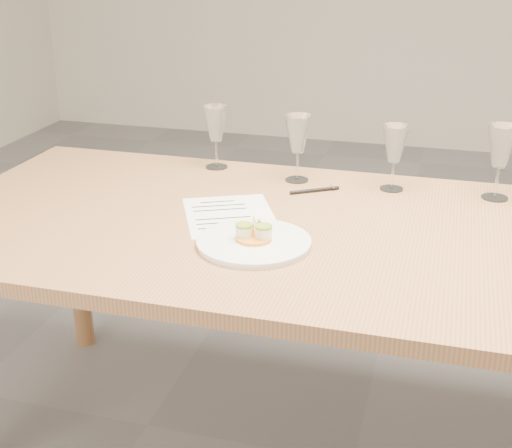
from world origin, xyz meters
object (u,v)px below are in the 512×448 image
(dining_table, at_px, (367,257))
(wine_glass_2, at_px, (395,145))
(dinner_plate, at_px, (254,241))
(wine_glass_3, at_px, (501,148))
(recipe_sheet, at_px, (230,215))
(wine_glass_1, at_px, (298,135))
(wine_glass_0, at_px, (216,125))
(ballpoint_pen, at_px, (315,190))

(dining_table, height_order, wine_glass_2, wine_glass_2)
(dinner_plate, xyz_separation_m, wine_glass_2, (0.29, 0.51, 0.13))
(dining_table, distance_m, wine_glass_3, 0.53)
(dining_table, relative_size, recipe_sheet, 6.41)
(dinner_plate, bearing_deg, dining_table, 30.53)
(wine_glass_1, height_order, wine_glass_2, wine_glass_1)
(dinner_plate, bearing_deg, recipe_sheet, 124.10)
(dining_table, height_order, recipe_sheet, recipe_sheet)
(recipe_sheet, xyz_separation_m, wine_glass_1, (0.11, 0.34, 0.14))
(dining_table, bearing_deg, recipe_sheet, 176.76)
(wine_glass_3, bearing_deg, wine_glass_2, -179.25)
(dining_table, distance_m, wine_glass_0, 0.73)
(recipe_sheet, xyz_separation_m, wine_glass_2, (0.41, 0.34, 0.14))
(recipe_sheet, distance_m, wine_glass_0, 0.46)
(dining_table, xyz_separation_m, wine_glass_2, (0.02, 0.36, 0.21))
(ballpoint_pen, bearing_deg, wine_glass_1, 96.90)
(ballpoint_pen, distance_m, wine_glass_0, 0.41)
(ballpoint_pen, xyz_separation_m, wine_glass_2, (0.22, 0.09, 0.13))
(wine_glass_3, bearing_deg, ballpoint_pen, -170.17)
(recipe_sheet, height_order, ballpoint_pen, ballpoint_pen)
(wine_glass_2, height_order, wine_glass_3, wine_glass_3)
(wine_glass_0, height_order, wine_glass_1, wine_glass_1)
(wine_glass_0, distance_m, wine_glass_3, 0.88)
(recipe_sheet, distance_m, ballpoint_pen, 0.31)
(recipe_sheet, relative_size, ballpoint_pen, 2.73)
(wine_glass_1, distance_m, wine_glass_3, 0.59)
(dinner_plate, xyz_separation_m, recipe_sheet, (-0.12, 0.18, -0.01))
(wine_glass_2, bearing_deg, ballpoint_pen, -158.62)
(wine_glass_1, bearing_deg, ballpoint_pen, -50.28)
(ballpoint_pen, height_order, wine_glass_2, wine_glass_2)
(recipe_sheet, bearing_deg, wine_glass_3, 0.14)
(ballpoint_pen, relative_size, wine_glass_3, 0.63)
(dining_table, relative_size, wine_glass_2, 12.11)
(wine_glass_0, bearing_deg, recipe_sheet, -66.64)
(dinner_plate, bearing_deg, wine_glass_0, 116.90)
(recipe_sheet, distance_m, wine_glass_2, 0.55)
(dinner_plate, xyz_separation_m, wine_glass_0, (-0.29, 0.58, 0.13))
(ballpoint_pen, xyz_separation_m, wine_glass_1, (-0.07, 0.09, 0.14))
(wine_glass_3, bearing_deg, dining_table, -131.64)
(wine_glass_1, xyz_separation_m, wine_glass_2, (0.29, -0.00, -0.01))
(wine_glass_1, bearing_deg, recipe_sheet, -108.31)
(recipe_sheet, xyz_separation_m, ballpoint_pen, (0.19, 0.25, 0.00))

